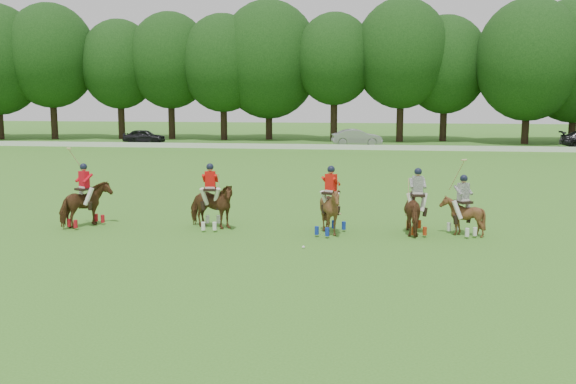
# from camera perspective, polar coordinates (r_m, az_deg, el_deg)

# --- Properties ---
(ground) EXTENTS (180.00, 180.00, 0.00)m
(ground) POSITION_cam_1_polar(r_m,az_deg,el_deg) (18.80, -4.89, -6.09)
(ground) COLOR #397521
(ground) RESTS_ON ground
(tree_line) EXTENTS (117.98, 14.32, 14.75)m
(tree_line) POSITION_cam_1_polar(r_m,az_deg,el_deg) (65.98, 4.42, 11.68)
(tree_line) COLOR black
(tree_line) RESTS_ON ground
(boundary_rail) EXTENTS (120.00, 0.10, 0.44)m
(boundary_rail) POSITION_cam_1_polar(r_m,az_deg,el_deg) (56.06, 3.49, 4.03)
(boundary_rail) COLOR white
(boundary_rail) RESTS_ON ground
(car_left) EXTENTS (4.15, 1.86, 1.39)m
(car_left) POSITION_cam_1_polar(r_m,az_deg,el_deg) (64.31, -12.65, 4.86)
(car_left) COLOR black
(car_left) RESTS_ON ground
(car_mid) EXTENTS (4.86, 2.37, 1.53)m
(car_mid) POSITION_cam_1_polar(r_m,az_deg,el_deg) (60.39, 6.13, 4.85)
(car_mid) COLOR #949499
(car_mid) RESTS_ON ground
(polo_red_a) EXTENTS (1.67, 2.09, 2.86)m
(polo_red_a) POSITION_cam_1_polar(r_m,az_deg,el_deg) (24.40, -17.58, -1.02)
(polo_red_a) COLOR #442312
(polo_red_a) RESTS_ON ground
(polo_red_b) EXTENTS (1.81, 1.60, 2.35)m
(polo_red_b) POSITION_cam_1_polar(r_m,az_deg,el_deg) (23.07, -6.89, -1.19)
(polo_red_b) COLOR #442312
(polo_red_b) RESTS_ON ground
(polo_red_c) EXTENTS (1.86, 1.94, 2.37)m
(polo_red_c) POSITION_cam_1_polar(r_m,az_deg,el_deg) (22.04, 3.82, -1.58)
(polo_red_c) COLOR #442312
(polo_red_c) RESTS_ON ground
(polo_stripe_a) EXTENTS (1.19, 1.94, 2.29)m
(polo_stripe_a) POSITION_cam_1_polar(r_m,az_deg,el_deg) (22.52, 11.39, -1.61)
(polo_stripe_a) COLOR #442312
(polo_stripe_a) RESTS_ON ground
(polo_stripe_b) EXTENTS (1.56, 1.61, 2.63)m
(polo_stripe_b) POSITION_cam_1_polar(r_m,az_deg,el_deg) (22.63, 15.24, -1.94)
(polo_stripe_b) COLOR #442312
(polo_stripe_b) RESTS_ON ground
(polo_ball) EXTENTS (0.09, 0.09, 0.09)m
(polo_ball) POSITION_cam_1_polar(r_m,az_deg,el_deg) (20.15, 1.38, -4.92)
(polo_ball) COLOR white
(polo_ball) RESTS_ON ground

